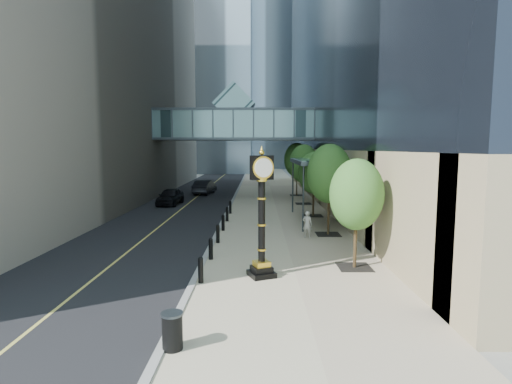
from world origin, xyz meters
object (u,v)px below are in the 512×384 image
at_px(trash_bin, 172,332).
at_px(car_far, 205,187).
at_px(pedestrian, 307,224).
at_px(street_clock, 262,223).
at_px(car_near, 170,197).

xyz_separation_m(trash_bin, car_far, (-3.83, 34.69, 0.29)).
distance_m(pedestrian, car_far, 23.73).
relative_size(street_clock, pedestrian, 3.25).
distance_m(trash_bin, pedestrian, 13.59).
distance_m(trash_bin, car_far, 34.90).
bearing_deg(trash_bin, car_near, 102.50).
bearing_deg(car_near, street_clock, -65.14).
relative_size(street_clock, car_near, 1.14).
xyz_separation_m(car_near, car_far, (1.96, 8.59, 0.03)).
height_order(street_clock, trash_bin, street_clock).
xyz_separation_m(trash_bin, pedestrian, (4.96, 12.65, 0.32)).
bearing_deg(car_far, trash_bin, 103.87).
distance_m(car_near, car_far, 8.81).
distance_m(street_clock, car_near, 21.93).
bearing_deg(pedestrian, car_far, -44.69).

